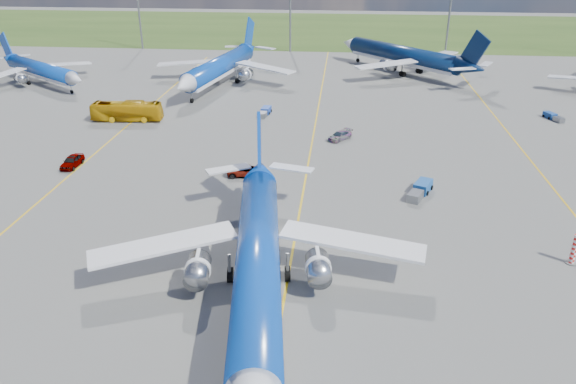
# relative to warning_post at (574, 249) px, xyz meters

# --- Properties ---
(ground) EXTENTS (400.00, 400.00, 0.00)m
(ground) POSITION_rel_warning_post_xyz_m (-26.00, -8.00, -1.50)
(ground) COLOR #5C5C59
(ground) RESTS_ON ground
(grass_strip) EXTENTS (400.00, 80.00, 0.01)m
(grass_strip) POSITION_rel_warning_post_xyz_m (-26.00, 142.00, -1.50)
(grass_strip) COLOR #2D4719
(grass_strip) RESTS_ON ground
(taxiway_lines) EXTENTS (60.25, 160.00, 0.02)m
(taxiway_lines) POSITION_rel_warning_post_xyz_m (-25.83, 19.70, -1.49)
(taxiway_lines) COLOR gold
(taxiway_lines) RESTS_ON ground
(floodlight_masts) EXTENTS (202.20, 0.50, 22.70)m
(floodlight_masts) POSITION_rel_warning_post_xyz_m (-16.00, 102.00, 11.06)
(floodlight_masts) COLOR slate
(floodlight_masts) RESTS_ON ground
(warning_post) EXTENTS (0.50, 0.50, 3.00)m
(warning_post) POSITION_rel_warning_post_xyz_m (0.00, 0.00, 0.00)
(warning_post) COLOR red
(warning_post) RESTS_ON ground
(bg_jet_nw) EXTENTS (42.17, 40.32, 8.79)m
(bg_jet_nw) POSITION_rel_warning_post_xyz_m (-82.94, 61.14, -1.50)
(bg_jet_nw) COLOR #0B3CA0
(bg_jet_nw) RESTS_ON ground
(bg_jet_nnw) EXTENTS (38.78, 46.79, 10.94)m
(bg_jet_nnw) POSITION_rel_warning_post_xyz_m (-46.58, 64.07, -1.50)
(bg_jet_nnw) COLOR #0B3CA0
(bg_jet_nnw) RESTS_ON ground
(bg_jet_n) EXTENTS (52.60, 53.38, 11.16)m
(bg_jet_n) POSITION_rel_warning_post_xyz_m (-8.96, 79.44, -1.50)
(bg_jet_n) COLOR #071C41
(bg_jet_n) RESTS_ON ground
(main_airliner) EXTENTS (36.29, 44.66, 10.71)m
(main_airliner) POSITION_rel_warning_post_xyz_m (-28.16, -8.20, -1.50)
(main_airliner) COLOR #0B3CA0
(main_airliner) RESTS_ON ground
(apron_bus) EXTENTS (11.68, 3.60, 3.20)m
(apron_bus) POSITION_rel_warning_post_xyz_m (-56.90, 38.90, 0.10)
(apron_bus) COLOR #C28D0B
(apron_bus) RESTS_ON ground
(service_car_a) EXTENTS (1.89, 4.49, 1.52)m
(service_car_a) POSITION_rel_warning_post_xyz_m (-56.90, 18.52, -0.74)
(service_car_a) COLOR #999999
(service_car_a) RESTS_ON ground
(service_car_b) EXTENTS (5.25, 2.88, 1.39)m
(service_car_b) POSITION_rel_warning_post_xyz_m (-33.49, 17.75, -0.80)
(service_car_b) COLOR #999999
(service_car_b) RESTS_ON ground
(service_car_c) EXTENTS (4.09, 4.58, 1.27)m
(service_car_c) POSITION_rel_warning_post_xyz_m (-21.94, 32.81, -0.86)
(service_car_c) COLOR #999999
(service_car_c) RESTS_ON ground
(baggage_tug_w) EXTENTS (3.58, 5.68, 1.25)m
(baggage_tug_w) POSITION_rel_warning_post_xyz_m (-12.24, 14.16, -0.92)
(baggage_tug_w) COLOR #184A90
(baggage_tug_w) RESTS_ON ground
(baggage_tug_c) EXTENTS (1.72, 4.84, 1.06)m
(baggage_tug_c) POSITION_rel_warning_post_xyz_m (-34.84, 44.50, -1.00)
(baggage_tug_c) COLOR #1A3DA1
(baggage_tug_c) RESTS_ON ground
(baggage_tug_e) EXTENTS (2.51, 4.35, 0.95)m
(baggage_tug_e) POSITION_rel_warning_post_xyz_m (13.08, 46.44, -1.06)
(baggage_tug_e) COLOR navy
(baggage_tug_e) RESTS_ON ground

